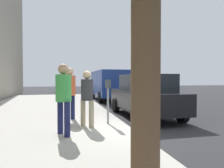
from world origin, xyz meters
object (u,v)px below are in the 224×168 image
parking_meter (108,92)px  pedestrian_bystander (64,93)px  parked_van_far (109,83)px  pedestrian_at_meter (87,94)px  parked_sedan_near (145,96)px  parking_officer (70,89)px

parking_meter → pedestrian_bystander: (-1.09, 1.38, 0.06)m
pedestrian_bystander → parked_van_far: (9.73, -3.28, 0.03)m
pedestrian_at_meter → parked_sedan_near: pedestrian_at_meter is taller
pedestrian_bystander → parking_officer: (1.94, -0.21, 0.01)m
pedestrian_bystander → parking_officer: size_ratio=1.00×
parking_officer → parked_sedan_near: parking_officer is taller
pedestrian_bystander → pedestrian_at_meter: bearing=23.9°
parked_sedan_near → parked_van_far: parked_van_far is taller
parking_meter → parked_sedan_near: bearing=-50.6°
parking_officer → parked_van_far: bearing=100.8°
parking_meter → parked_van_far: 8.85m
parked_van_far → pedestrian_at_meter: bearing=163.8°
parked_sedan_near → parked_van_far: bearing=0.0°
pedestrian_bystander → parked_sedan_near: pedestrian_bystander is taller
parked_sedan_near → parked_van_far: size_ratio=0.85×
parking_meter → parked_sedan_near: (1.56, -1.90, -0.27)m
parking_meter → pedestrian_at_meter: (-0.30, 0.70, -0.04)m
parked_sedan_near → parked_van_far: (7.08, 0.00, 0.36)m
pedestrian_at_meter → parking_officer: bearing=75.9°
parking_officer → parked_van_far: size_ratio=0.35×
parking_officer → parked_van_far: parked_van_far is taller
parking_meter → pedestrian_bystander: size_ratio=0.78×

